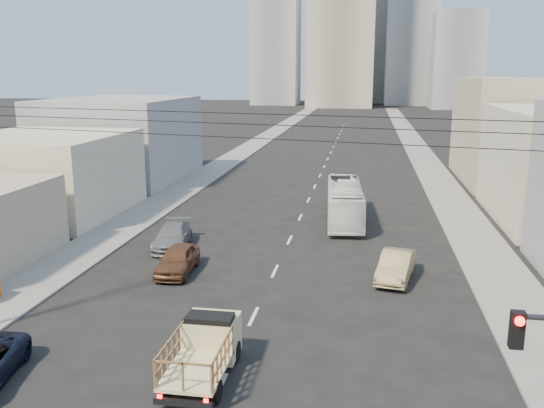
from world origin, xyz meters
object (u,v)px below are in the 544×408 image
(flatbed_pickup, at_px, (204,347))
(sedan_tan, at_px, (396,266))
(sedan_grey, at_px, (172,236))
(city_bus, at_px, (345,202))
(sedan_brown, at_px, (178,260))

(flatbed_pickup, relative_size, sedan_tan, 1.02)
(flatbed_pickup, bearing_deg, sedan_grey, 112.92)
(sedan_tan, bearing_deg, city_bus, 115.92)
(sedan_grey, bearing_deg, sedan_brown, -76.07)
(flatbed_pickup, distance_m, city_bus, 23.07)
(sedan_tan, distance_m, sedan_grey, 13.67)
(city_bus, xyz_separation_m, sedan_tan, (3.11, -11.69, -0.70))
(sedan_brown, distance_m, sedan_grey, 4.71)
(flatbed_pickup, relative_size, sedan_brown, 1.03)
(sedan_brown, xyz_separation_m, sedan_tan, (11.44, 0.89, -0.01))
(sedan_grey, bearing_deg, sedan_tan, -23.12)
(sedan_tan, bearing_deg, sedan_brown, -164.55)
(flatbed_pickup, xyz_separation_m, city_bus, (3.99, 22.72, 0.32))
(sedan_brown, relative_size, sedan_tan, 0.98)
(city_bus, bearing_deg, sedan_grey, -144.78)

